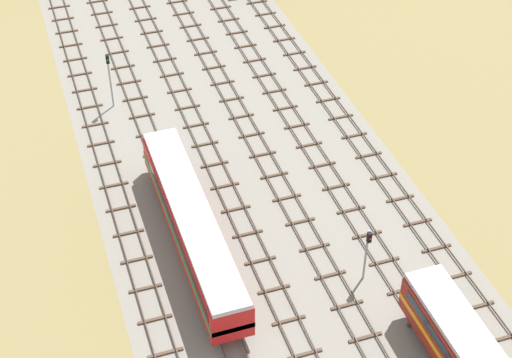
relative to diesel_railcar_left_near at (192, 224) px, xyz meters
The scene contains 11 objects.
ground_plane 20.04m from the diesel_railcar_left_near, 71.03° to the left, with size 480.00×480.00×0.00m, color olive.
ballast_bed 20.04m from the diesel_railcar_left_near, 71.03° to the left, with size 25.53×176.00×0.01m, color gray.
track_far_left 20.40m from the diesel_railcar_left_near, 102.27° to the left, with size 2.40×126.00×0.29m.
track_left 19.94m from the diesel_railcar_left_near, 90.00° to the left, with size 2.40×126.00×0.29m.
track_centre_left 20.40m from the diesel_railcar_left_near, 77.73° to the left, with size 2.40×126.00×0.29m.
track_centre 21.72m from the diesel_railcar_left_near, 66.49° to the left, with size 2.40×126.00×0.29m.
track_centre_right 23.76m from the diesel_railcar_left_near, 56.87° to the left, with size 2.40×126.00×0.29m.
track_right 26.35m from the diesel_railcar_left_near, 48.97° to the left, with size 2.40×126.00×0.29m.
diesel_railcar_left_near is the anchor object (origin of this frame).
signal_post_nearest 20.93m from the diesel_railcar_left_near, 95.91° to the left, with size 0.28×0.47×5.61m.
signal_post_near 12.70m from the diesel_railcar_left_near, 32.00° to the right, with size 0.28×0.47×4.69m.
Camera 1 is at (-15.48, -4.05, 41.55)m, focal length 55.23 mm.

